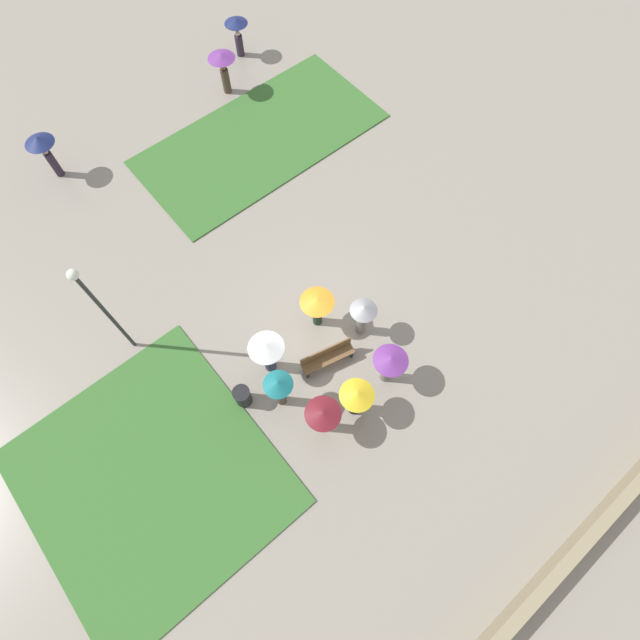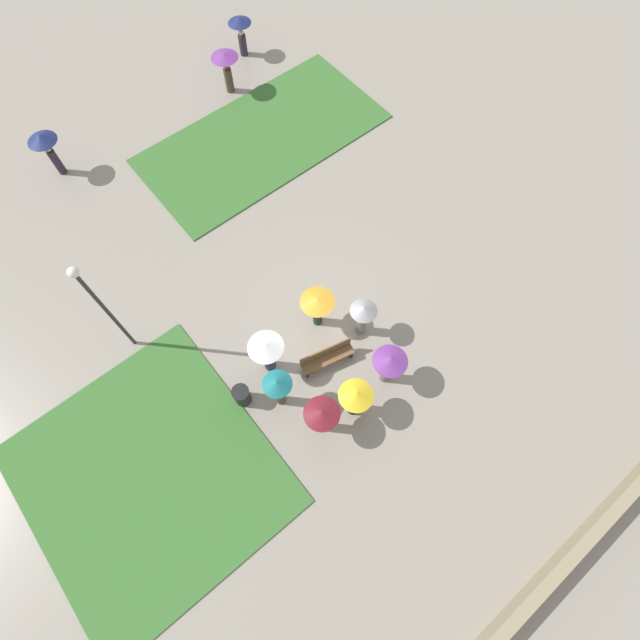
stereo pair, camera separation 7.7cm
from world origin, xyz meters
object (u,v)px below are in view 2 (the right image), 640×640
crowd_person_purple (389,364)px  crowd_person_teal (278,387)px  crowd_person_maroon (322,416)px  crowd_person_yellow (355,398)px  trash_bin (242,396)px  lamp_post (99,302)px  lone_walker_far_path (45,144)px  lone_walker_near_lawn (226,64)px  crowd_person_orange (317,305)px  crowd_person_grey (363,315)px  crowd_person_white (267,350)px  lone_walker_mid_plaza (241,30)px  park_bench (327,356)px

crowd_person_purple → crowd_person_teal: 3.57m
crowd_person_maroon → crowd_person_yellow: size_ratio=1.01×
trash_bin → crowd_person_teal: crowd_person_teal is taller
trash_bin → crowd_person_teal: (0.95, -0.81, 1.01)m
lamp_post → lone_walker_far_path: size_ratio=2.47×
crowd_person_teal → lone_walker_near_lawn: 14.79m
lamp_post → trash_bin: 5.21m
lone_walker_far_path → crowd_person_orange: bearing=78.1°
crowd_person_purple → crowd_person_grey: crowd_person_grey is taller
crowd_person_grey → crowd_person_maroon: bearing=-58.2°
crowd_person_white → lone_walker_mid_plaza: (8.48, 13.43, -0.19)m
lone_walker_near_lawn → park_bench: bearing=97.6°
lone_walker_near_lawn → crowd_person_yellow: bearing=98.7°
lone_walker_mid_plaza → crowd_person_white: bearing=-67.7°
park_bench → lone_walker_far_path: lone_walker_far_path is taller
crowd_person_yellow → crowd_person_teal: bearing=95.3°
crowd_person_white → lone_walker_far_path: 12.39m
crowd_person_teal → crowd_person_yellow: bearing=59.4°
lone_walker_far_path → lone_walker_mid_plaza: lone_walker_far_path is taller
crowd_person_orange → crowd_person_grey: (0.95, -1.23, -0.06)m
crowd_person_grey → crowd_person_white: bearing=-103.3°
lamp_post → crowd_person_maroon: bearing=-63.5°
crowd_person_purple → park_bench: bearing=76.2°
lamp_post → crowd_person_maroon: (3.21, -6.43, -1.78)m
trash_bin → lone_walker_far_path: size_ratio=0.44×
lamp_post → crowd_person_teal: bearing=-60.9°
lone_walker_mid_plaza → crowd_person_teal: bearing=-66.8°
crowd_person_maroon → lone_walker_near_lawn: bearing=-88.3°
crowd_person_grey → lone_walker_near_lawn: 13.18m
crowd_person_yellow → crowd_person_white: size_ratio=0.91×
crowd_person_maroon → lone_walker_far_path: (-1.59, 15.02, 0.18)m
crowd_person_teal → lone_walker_mid_plaza: bearing=164.5°
crowd_person_teal → lamp_post: bearing=-135.0°
crowd_person_teal → lone_walker_mid_plaza: (8.93, 14.62, -0.22)m
lamp_post → trash_bin: size_ratio=5.64×
park_bench → crowd_person_orange: crowd_person_orange is taller
crowd_person_grey → lone_walker_far_path: size_ratio=0.90×
crowd_person_white → crowd_person_grey: bearing=109.6°
crowd_person_orange → trash_bin: bearing=-121.6°
crowd_person_grey → crowd_person_orange: bearing=-139.6°
crowd_person_purple → lone_walker_far_path: 15.67m
lamp_post → crowd_person_teal: (2.72, -4.89, -1.69)m
lamp_post → park_bench: bearing=-45.1°
crowd_person_orange → crowd_person_white: bearing=-124.8°
crowd_person_maroon → lone_walker_far_path: bearing=-58.0°
crowd_person_yellow → lone_walker_mid_plaza: 17.91m
crowd_person_purple → crowd_person_maroon: bearing=131.0°
lone_walker_mid_plaza → crowd_person_orange: bearing=-60.6°
lamp_post → crowd_person_orange: size_ratio=2.87×
park_bench → trash_bin: (-3.00, 0.70, -0.03)m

